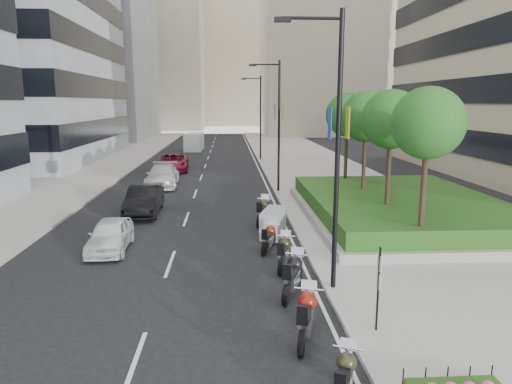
{
  "coord_description": "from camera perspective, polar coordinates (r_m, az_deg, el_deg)",
  "views": [
    {
      "loc": [
        0.85,
        -13.22,
        6.23
      ],
      "look_at": [
        2.14,
        8.21,
        2.0
      ],
      "focal_mm": 32.0,
      "sensor_mm": 36.0,
      "label": 1
    }
  ],
  "objects": [
    {
      "name": "motorcycle_0",
      "position": [
        10.51,
        11.02,
        -21.9
      ],
      "size": [
        0.94,
        1.9,
        1.0
      ],
      "rotation": [
        0.0,
        0.0,
        1.18
      ],
      "color": "black",
      "rests_on": "ground"
    },
    {
      "name": "tree_3",
      "position": [
        30.22,
        11.38,
        9.4
      ],
      "size": [
        2.8,
        2.8,
        6.3
      ],
      "color": "#332319",
      "rests_on": "planter"
    },
    {
      "name": "motorcycle_1",
      "position": [
        12.66,
        6.27,
        -15.13
      ],
      "size": [
        0.96,
        2.34,
        1.2
      ],
      "rotation": [
        0.0,
        0.0,
        1.29
      ],
      "color": "black",
      "rests_on": "ground"
    },
    {
      "name": "motorcycle_4",
      "position": [
        19.55,
        1.63,
        -5.74
      ],
      "size": [
        0.92,
        1.99,
        1.03
      ],
      "rotation": [
        0.0,
        0.0,
        1.22
      ],
      "color": "black",
      "rests_on": "ground"
    },
    {
      "name": "car_b",
      "position": [
        26.57,
        -13.79,
        -0.98
      ],
      "size": [
        1.78,
        4.87,
        1.59
      ],
      "primitive_type": "imported",
      "rotation": [
        0.0,
        0.0,
        0.02
      ],
      "color": "black",
      "rests_on": "ground"
    },
    {
      "name": "sidewalk_right",
      "position": [
        44.41,
        7.17,
        3.09
      ],
      "size": [
        10.0,
        100.0,
        0.15
      ],
      "primitive_type": "cube",
      "color": "#9E9B93",
      "rests_on": "ground"
    },
    {
      "name": "delivery_van",
      "position": [
        60.78,
        -7.76,
        6.14
      ],
      "size": [
        2.35,
        5.41,
        2.22
      ],
      "rotation": [
        0.0,
        0.0,
        -0.07
      ],
      "color": "white",
      "rests_on": "ground"
    },
    {
      "name": "planter",
      "position": [
        25.64,
        17.58,
        -2.64
      ],
      "size": [
        10.0,
        14.0,
        0.4
      ],
      "primitive_type": "cube",
      "color": "gray",
      "rests_on": "sidewalk_right"
    },
    {
      "name": "tree_1",
      "position": [
        22.57,
        16.56,
        8.64
      ],
      "size": [
        2.8,
        2.8,
        6.3
      ],
      "color": "#332319",
      "rests_on": "planter"
    },
    {
      "name": "building_cream_left",
      "position": [
        115.28,
        -13.38,
        16.22
      ],
      "size": [
        26.0,
        24.0,
        34.0
      ],
      "primitive_type": "cube",
      "color": "#B7AD93",
      "rests_on": "ground"
    },
    {
      "name": "lane_edge",
      "position": [
        43.76,
        0.32,
        2.97
      ],
      "size": [
        0.12,
        100.0,
        0.01
      ],
      "primitive_type": "cube",
      "color": "silver",
      "rests_on": "ground"
    },
    {
      "name": "car_d",
      "position": [
        42.88,
        -10.31,
        3.69
      ],
      "size": [
        3.01,
        5.93,
        1.61
      ],
      "primitive_type": "imported",
      "rotation": [
        0.0,
        0.0,
        0.06
      ],
      "color": "maroon",
      "rests_on": "ground"
    },
    {
      "name": "car_a",
      "position": [
        20.53,
        -17.77,
        -5.12
      ],
      "size": [
        1.74,
        4.0,
        1.34
      ],
      "primitive_type": "imported",
      "rotation": [
        0.0,
        0.0,
        0.04
      ],
      "color": "silver",
      "rests_on": "ground"
    },
    {
      "name": "lamp_post_2",
      "position": [
        49.34,
        0.39,
        9.79
      ],
      "size": [
        2.34,
        0.45,
        9.0
      ],
      "color": "black",
      "rests_on": "ground"
    },
    {
      "name": "building_cream_centre",
      "position": [
        133.84,
        -3.06,
        16.6
      ],
      "size": [
        30.0,
        24.0,
        38.0
      ],
      "primitive_type": "cube",
      "color": "#B7AD93",
      "rests_on": "ground"
    },
    {
      "name": "hedge",
      "position": [
        25.51,
        17.66,
        -1.34
      ],
      "size": [
        9.4,
        13.4,
        0.8
      ],
      "primitive_type": "cube",
      "color": "#174212",
      "rests_on": "planter"
    },
    {
      "name": "parking_sign",
      "position": [
        12.82,
        15.06,
        -11.13
      ],
      "size": [
        0.06,
        0.32,
        2.5
      ],
      "color": "black",
      "rests_on": "ground"
    },
    {
      "name": "motorcycle_5",
      "position": [
        21.54,
        2.15,
        -3.9
      ],
      "size": [
        1.45,
        2.28,
        1.29
      ],
      "rotation": [
        0.0,
        0.0,
        1.27
      ],
      "color": "black",
      "rests_on": "ground"
    },
    {
      "name": "lane_centre",
      "position": [
        43.73,
        -6.5,
        2.89
      ],
      "size": [
        0.12,
        100.0,
        0.01
      ],
      "primitive_type": "cube",
      "color": "silver",
      "rests_on": "ground"
    },
    {
      "name": "car_c",
      "position": [
        35.09,
        -11.61,
        2.02
      ],
      "size": [
        2.5,
        5.64,
        1.61
      ],
      "primitive_type": "imported",
      "rotation": [
        0.0,
        0.0,
        0.04
      ],
      "color": "silver",
      "rests_on": "ground"
    },
    {
      "name": "motorcycle_3",
      "position": [
        17.58,
        3.46,
        -7.54
      ],
      "size": [
        0.86,
        2.23,
        1.13
      ],
      "rotation": [
        0.0,
        0.0,
        1.32
      ],
      "color": "black",
      "rests_on": "ground"
    },
    {
      "name": "lamp_post_0",
      "position": [
        14.64,
        9.62,
        6.43
      ],
      "size": [
        2.34,
        0.45,
        9.0
      ],
      "color": "black",
      "rests_on": "ground"
    },
    {
      "name": "tree_2",
      "position": [
        26.37,
        13.6,
        9.09
      ],
      "size": [
        2.8,
        2.8,
        6.3
      ],
      "color": "#332319",
      "rests_on": "planter"
    },
    {
      "name": "building_cream_right",
      "position": [
        96.31,
        9.75,
        18.01
      ],
      "size": [
        28.0,
        24.0,
        36.0
      ],
      "primitive_type": "cube",
      "color": "#B7AD93",
      "rests_on": "ground"
    },
    {
      "name": "lamp_post_1",
      "position": [
        31.42,
        2.61,
        9.01
      ],
      "size": [
        2.34,
        0.45,
        9.0
      ],
      "color": "black",
      "rests_on": "ground"
    },
    {
      "name": "motorcycle_6",
      "position": [
        23.74,
        0.86,
        -2.42
      ],
      "size": [
        0.98,
        2.43,
        1.24
      ],
      "rotation": [
        0.0,
        0.0,
        1.29
      ],
      "color": "black",
      "rests_on": "ground"
    },
    {
      "name": "tree_0",
      "position": [
        18.86,
        20.7,
        7.99
      ],
      "size": [
        2.8,
        2.8,
        6.3
      ],
      "color": "#332319",
      "rests_on": "planter"
    },
    {
      "name": "ground",
      "position": [
        14.64,
        -6.65,
        -14.12
      ],
      "size": [
        160.0,
        160.0,
        0.0
      ],
      "primitive_type": "plane",
      "color": "black",
      "rests_on": "ground"
    },
    {
      "name": "sidewalk_left",
      "position": [
        45.51,
        -19.83,
        2.71
      ],
      "size": [
        8.0,
        100.0,
        0.15
      ],
      "primitive_type": "cube",
      "color": "#9E9B93",
      "rests_on": "ground"
    },
    {
      "name": "building_grey_far",
      "position": [
        87.29,
        -20.83,
        16.21
      ],
      "size": [
        22.0,
        26.0,
        30.0
      ],
      "primitive_type": "cube",
      "color": "gray",
      "rests_on": "ground"
    },
    {
      "name": "motorcycle_2",
      "position": [
        15.29,
        4.65,
        -10.32
      ],
      "size": [
        1.11,
        2.31,
        1.21
      ],
      "rotation": [
        0.0,
        0.0,
        1.2
      ],
      "color": "black",
      "rests_on": "ground"
    }
  ]
}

